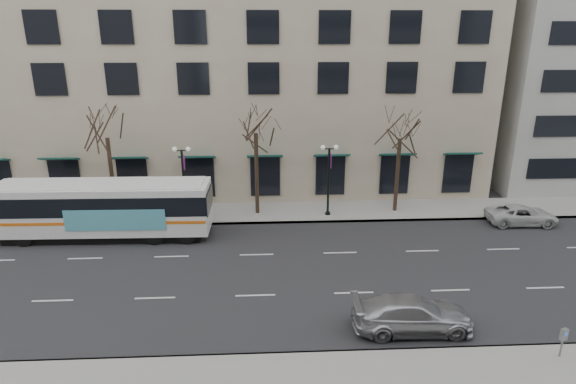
{
  "coord_description": "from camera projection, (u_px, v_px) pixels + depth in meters",
  "views": [
    {
      "loc": [
        0.59,
        -23.55,
        12.75
      ],
      "look_at": [
        1.86,
        2.02,
        4.0
      ],
      "focal_mm": 30.0,
      "sensor_mm": 36.0,
      "label": 1
    }
  ],
  "objects": [
    {
      "name": "building_hotel",
      "position": [
        233.0,
        37.0,
        42.23
      ],
      "size": [
        40.0,
        20.0,
        24.0
      ],
      "primitive_type": "cube",
      "color": "tan",
      "rests_on": "ground"
    },
    {
      "name": "lamp_post_right",
      "position": [
        329.0,
        177.0,
        33.39
      ],
      "size": [
        1.22,
        0.45,
        5.21
      ],
      "color": "black",
      "rests_on": "ground"
    },
    {
      "name": "tree_far_left",
      "position": [
        105.0,
        124.0,
        32.03
      ],
      "size": [
        3.6,
        3.6,
        8.34
      ],
      "color": "black",
      "rests_on": "ground"
    },
    {
      "name": "sidewalk_far",
      "position": [
        326.0,
        211.0,
        35.07
      ],
      "size": [
        80.0,
        4.0,
        0.15
      ],
      "primitive_type": "cube",
      "color": "gray",
      "rests_on": "ground"
    },
    {
      "name": "white_pickup",
      "position": [
        522.0,
        215.0,
        32.86
      ],
      "size": [
        4.78,
        2.4,
        1.3
      ],
      "primitive_type": "imported",
      "rotation": [
        0.0,
        0.0,
        1.52
      ],
      "color": "#BBBBBB",
      "rests_on": "ground"
    },
    {
      "name": "city_bus",
      "position": [
        105.0,
        208.0,
        30.38
      ],
      "size": [
        13.4,
        3.14,
        3.62
      ],
      "rotation": [
        0.0,
        0.0,
        -0.02
      ],
      "color": "silver",
      "rests_on": "ground"
    },
    {
      "name": "tree_far_mid",
      "position": [
        255.0,
        119.0,
        32.44
      ],
      "size": [
        3.6,
        3.6,
        8.55
      ],
      "color": "black",
      "rests_on": "ground"
    },
    {
      "name": "silver_car",
      "position": [
        412.0,
        314.0,
        21.23
      ],
      "size": [
        5.36,
        2.23,
        1.55
      ],
      "primitive_type": "imported",
      "rotation": [
        0.0,
        0.0,
        1.56
      ],
      "color": "#B9BAC2",
      "rests_on": "ground"
    },
    {
      "name": "ground",
      "position": [
        256.0,
        273.0,
        26.36
      ],
      "size": [
        160.0,
        160.0,
        0.0
      ],
      "primitive_type": "plane",
      "color": "black",
      "rests_on": "ground"
    },
    {
      "name": "lamp_post_left",
      "position": [
        184.0,
        179.0,
        32.92
      ],
      "size": [
        1.22,
        0.45,
        5.21
      ],
      "color": "black",
      "rests_on": "ground"
    },
    {
      "name": "tree_far_right",
      "position": [
        401.0,
        125.0,
        33.07
      ],
      "size": [
        3.6,
        3.6,
        8.06
      ],
      "color": "black",
      "rests_on": "ground"
    },
    {
      "name": "pay_station",
      "position": [
        564.0,
        337.0,
        19.18
      ],
      "size": [
        0.32,
        0.25,
        1.28
      ],
      "rotation": [
        0.0,
        0.0,
        0.3
      ],
      "color": "gray",
      "rests_on": "sidewalk_near"
    }
  ]
}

